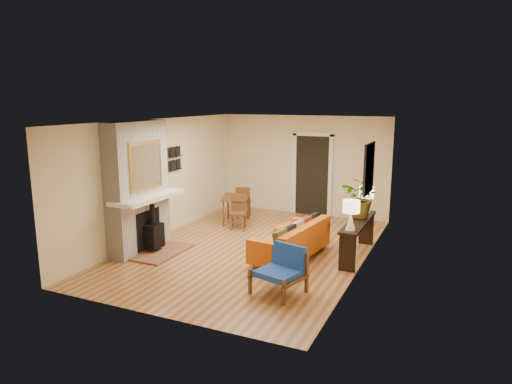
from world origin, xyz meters
TOP-DOWN VIEW (x-y plane):
  - room_shell at (0.60, 2.63)m, footprint 6.50×6.50m
  - fireplace at (-2.00, -1.00)m, footprint 1.09×1.68m
  - sofa at (0.98, -0.18)m, footprint 1.06×2.01m
  - ottoman at (0.71, 0.72)m, footprint 0.85×0.85m
  - blue_chair at (1.32, -1.71)m, footprint 0.87×0.85m
  - dining_table at (-1.14, 1.65)m, footprint 0.99×1.56m
  - console_table at (2.07, 0.40)m, footprint 0.34×1.85m
  - lamp_near at (2.07, -0.28)m, footprint 0.30×0.30m
  - lamp_far at (2.07, 1.09)m, footprint 0.30×0.30m
  - houseplant at (2.06, 0.65)m, footprint 0.91×0.85m

SIDE VIEW (x-z plane):
  - ottoman at x=0.71m, z-range 0.03..0.39m
  - sofa at x=0.98m, z-range -0.05..0.71m
  - blue_chair at x=1.32m, z-range 0.03..0.77m
  - dining_table at x=-1.14m, z-range 0.13..0.95m
  - console_table at x=2.07m, z-range 0.21..0.94m
  - lamp_near at x=2.07m, z-range 0.79..1.33m
  - lamp_far at x=2.07m, z-range 0.79..1.33m
  - houseplant at x=2.06m, z-range 0.72..1.54m
  - room_shell at x=0.60m, z-range -2.01..4.49m
  - fireplace at x=-2.00m, z-range -0.06..2.54m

